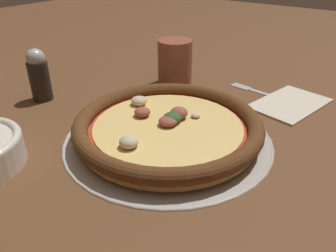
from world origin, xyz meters
name	(u,v)px	position (x,y,z in m)	size (l,w,h in m)	color
ground_plane	(168,139)	(0.00, 0.00, 0.00)	(3.00, 3.00, 0.00)	brown
pizza_tray	(168,137)	(0.00, 0.00, 0.00)	(0.36, 0.36, 0.01)	#B7B2A8
pizza	(168,126)	(0.00, 0.00, 0.03)	(0.32, 0.32, 0.04)	#BC7F42
drinking_cup	(175,62)	(-0.22, -0.14, 0.05)	(0.08, 0.08, 0.10)	brown
napkin	(290,103)	(-0.26, 0.13, 0.00)	(0.19, 0.14, 0.01)	beige
fork	(260,92)	(-0.28, 0.05, 0.00)	(0.04, 0.17, 0.00)	#B7B7BC
pepper_shaker	(39,75)	(0.03, -0.32, 0.05)	(0.04, 0.04, 0.11)	black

